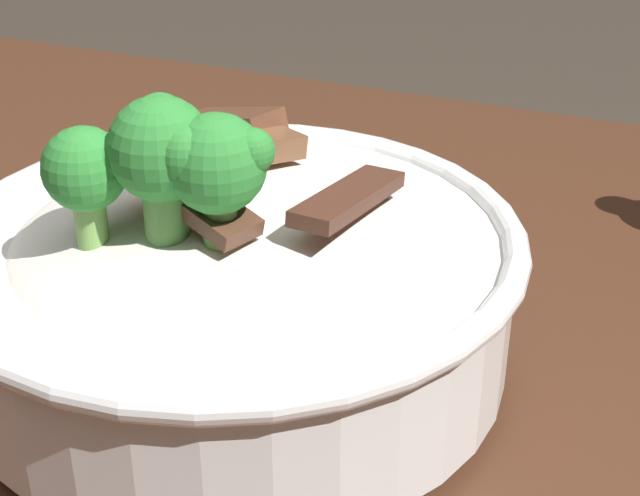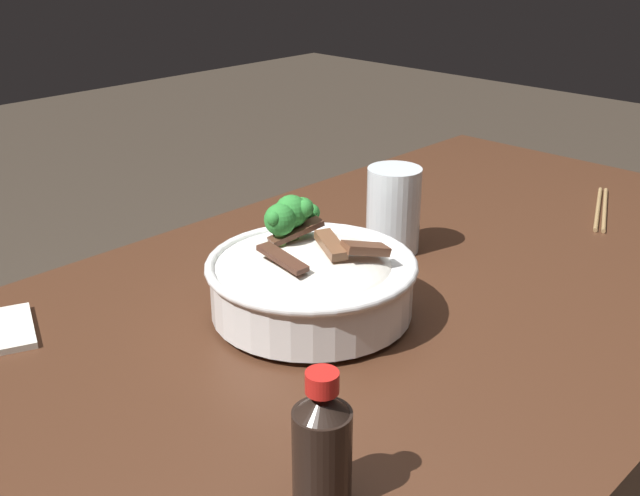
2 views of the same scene
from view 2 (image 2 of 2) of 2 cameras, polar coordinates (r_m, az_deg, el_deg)
name	(u,v)px [view 2 (image 2 of 2)]	position (r m, az deg, el deg)	size (l,w,h in m)	color
dining_table	(384,357)	(1.07, 4.76, -8.08)	(1.50, 0.77, 0.81)	#472819
rice_bowl	(311,278)	(0.94, -0.67, -2.21)	(0.26, 0.26, 0.15)	white
drinking_glass	(393,215)	(1.14, 5.45, 2.44)	(0.08, 0.08, 0.13)	white
chopsticks_pair	(601,209)	(1.39, 20.15, 2.75)	(0.20, 0.10, 0.01)	#9E7A4C
soy_sauce_bottle	(322,445)	(0.66, 0.15, -14.38)	(0.05, 0.05, 0.13)	black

